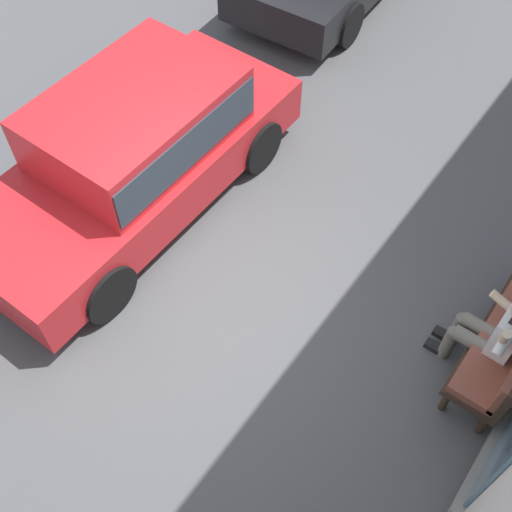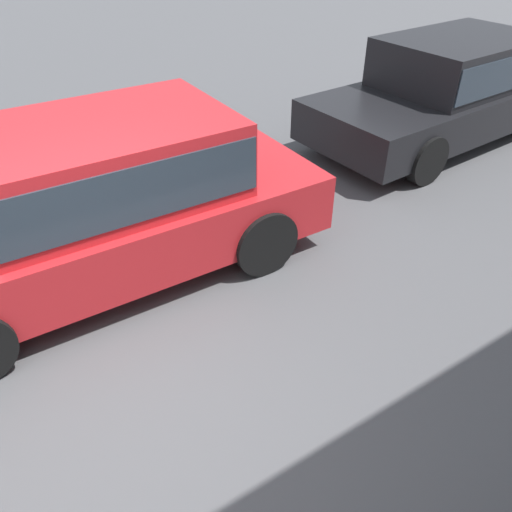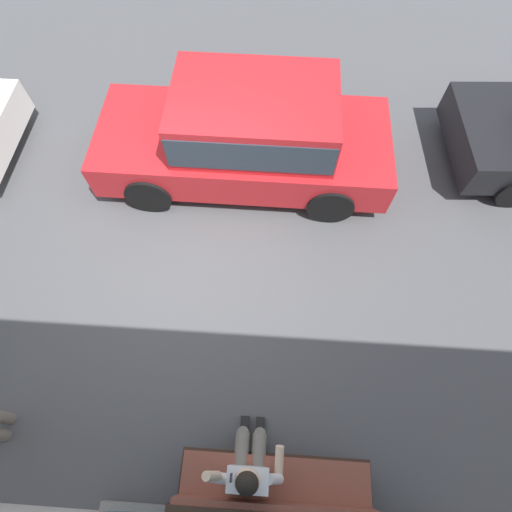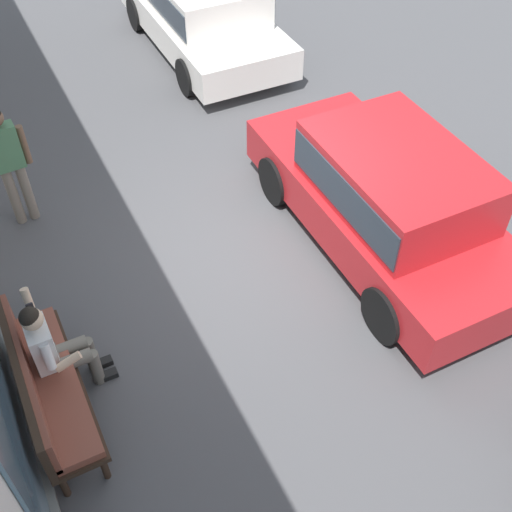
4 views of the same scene
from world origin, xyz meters
name	(u,v)px [view 3 (image 3 of 4)]	position (x,y,z in m)	size (l,w,h in m)	color
ground_plane	(199,252)	(0.00, 0.00, 0.00)	(60.00, 60.00, 0.00)	#4C4C4F
bench	(275,495)	(-1.20, 2.90, 0.56)	(1.96, 0.55, 0.98)	#332319
person_on_phone	(249,467)	(-0.93, 2.68, 0.69)	(0.73, 0.74, 1.32)	#6B665B
parked_car_mid	(248,133)	(-0.62, -1.54, 0.83)	(4.26, 1.84, 1.52)	red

